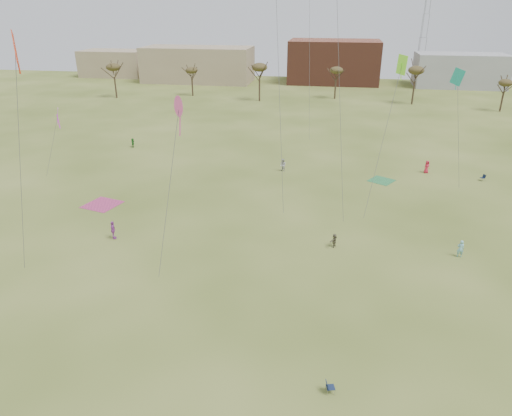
# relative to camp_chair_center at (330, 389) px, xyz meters

# --- Properties ---
(ground) EXTENTS (260.00, 260.00, 0.00)m
(ground) POSITION_rel_camp_chair_center_xyz_m (-7.06, 2.58, -0.26)
(ground) COLOR #425219
(ground) RESTS_ON ground
(spectator_fore_c) EXTENTS (0.89, 1.33, 1.38)m
(spectator_fore_c) POSITION_rel_camp_chair_center_xyz_m (-0.05, 18.90, 0.43)
(spectator_fore_c) COLOR brown
(spectator_fore_c) RESTS_ON ground
(flyer_mid_c) EXTENTS (0.64, 0.43, 1.71)m
(flyer_mid_c) POSITION_rel_camp_chair_center_xyz_m (11.59, 18.86, 0.60)
(flyer_mid_c) COLOR #78BEC8
(flyer_mid_c) RESTS_ON ground
(spectator_mid_d) EXTENTS (0.87, 1.21, 1.90)m
(spectator_mid_d) POSITION_rel_camp_chair_center_xyz_m (-22.03, 16.90, 0.69)
(spectator_mid_d) COLOR #A947AC
(spectator_mid_d) RESTS_ON ground
(spectator_mid_e) EXTENTS (1.11, 1.11, 1.82)m
(spectator_mid_e) POSITION_rel_camp_chair_center_xyz_m (-7.53, 40.17, 0.65)
(spectator_mid_e) COLOR #BCBCBC
(spectator_mid_e) RESTS_ON ground
(flyer_far_a) EXTENTS (0.92, 1.46, 1.50)m
(flyer_far_a) POSITION_rel_camp_chair_center_xyz_m (-33.33, 48.07, 0.49)
(flyer_far_a) COLOR #266E24
(flyer_far_a) RESTS_ON ground
(flyer_far_b) EXTENTS (1.03, 0.95, 1.77)m
(flyer_far_b) POSITION_rel_camp_chair_center_xyz_m (12.39, 42.92, 0.62)
(flyer_far_b) COLOR red
(flyer_far_b) RESTS_ON ground
(blanket_plum) EXTENTS (4.57, 4.57, 0.03)m
(blanket_plum) POSITION_rel_camp_chair_center_xyz_m (-27.25, 24.79, -0.26)
(blanket_plum) COLOR #B0366A
(blanket_plum) RESTS_ON ground
(blanket_olive) EXTENTS (3.99, 3.99, 0.03)m
(blanket_olive) POSITION_rel_camp_chair_center_xyz_m (5.97, 38.63, -0.26)
(blanket_olive) COLOR #2E7E45
(blanket_olive) RESTS_ON ground
(camp_chair_center) EXTENTS (0.65, 0.62, 0.87)m
(camp_chair_center) POSITION_rel_camp_chair_center_xyz_m (0.00, 0.00, 0.00)
(camp_chair_center) COLOR #16223C
(camp_chair_center) RESTS_ON ground
(camp_chair_right) EXTENTS (0.72, 0.70, 0.87)m
(camp_chair_right) POSITION_rel_camp_chair_center_xyz_m (19.30, 40.84, 0.00)
(camp_chair_right) COLOR #131D35
(camp_chair_right) RESTS_ON ground
(kites_aloft) EXTENTS (58.90, 49.16, 24.92)m
(kites_aloft) POSITION_rel_camp_chair_center_xyz_m (-6.87, 32.05, 20.30)
(kites_aloft) COLOR orange
(kites_aloft) RESTS_ON ground
(tree_line) EXTENTS (117.44, 49.32, 8.91)m
(tree_line) POSITION_rel_camp_chair_center_xyz_m (-9.90, 81.70, 6.83)
(tree_line) COLOR #3A2B1E
(tree_line) RESTS_ON ground
(building_tan) EXTENTS (32.00, 14.00, 10.00)m
(building_tan) POSITION_rel_camp_chair_center_xyz_m (-42.06, 117.58, 4.74)
(building_tan) COLOR #937F60
(building_tan) RESTS_ON ground
(building_brick) EXTENTS (26.00, 16.00, 12.00)m
(building_brick) POSITION_rel_camp_chair_center_xyz_m (-2.06, 122.58, 5.74)
(building_brick) COLOR brown
(building_brick) RESTS_ON ground
(building_grey) EXTENTS (24.00, 12.00, 9.00)m
(building_grey) POSITION_rel_camp_chair_center_xyz_m (32.94, 120.58, 4.24)
(building_grey) COLOR gray
(building_grey) RESTS_ON ground
(building_tan_west) EXTENTS (20.00, 12.00, 8.00)m
(building_tan_west) POSITION_rel_camp_chair_center_xyz_m (-72.06, 124.58, 3.74)
(building_tan_west) COLOR #937F60
(building_tan_west) RESTS_ON ground
(radio_tower) EXTENTS (1.51, 1.72, 41.00)m
(radio_tower) POSITION_rel_camp_chair_center_xyz_m (22.94, 127.58, 18.95)
(radio_tower) COLOR #9EA3A8
(radio_tower) RESTS_ON ground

